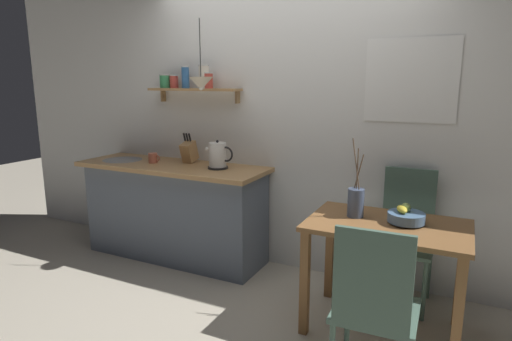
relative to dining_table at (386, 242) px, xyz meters
The scene contains 13 objects.
ground_plane 1.21m from the dining_table, behind, with size 14.00×14.00×0.00m, color #BCB29E.
back_wall 1.31m from the dining_table, 138.42° to the left, with size 6.80×0.11×2.70m.
kitchen_counter 2.07m from the dining_table, 168.91° to the left, with size 1.83×0.63×0.92m.
wall_shelf 2.25m from the dining_table, 163.46° to the left, with size 0.93×0.20×0.34m.
dining_table is the anchor object (origin of this frame).
dining_chair_near 0.68m from the dining_table, 85.11° to the right, with size 0.45×0.45×0.98m.
dining_chair_far 0.52m from the dining_table, 83.46° to the left, with size 0.44×0.42×1.02m.
fruit_bowl 0.21m from the dining_table, 23.92° to the left, with size 0.24×0.24×0.13m.
twig_vase 0.33m from the dining_table, 167.96° to the left, with size 0.11×0.11×0.54m.
electric_kettle 1.64m from the dining_table, 165.21° to the left, with size 0.27×0.18×0.25m.
knife_block 2.02m from the dining_table, 165.07° to the left, with size 0.10×0.18×0.29m.
coffee_mug_by_sink 2.28m from the dining_table, behind, with size 0.12×0.08×0.09m.
pendant_lamp 1.94m from the dining_table, 169.73° to the left, with size 0.20×0.20×0.58m.
Camera 1 is at (1.43, -2.86, 1.68)m, focal length 30.08 mm.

